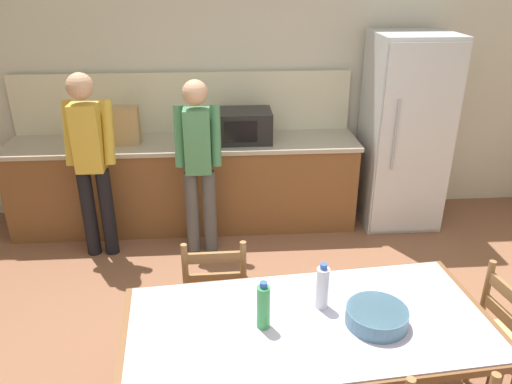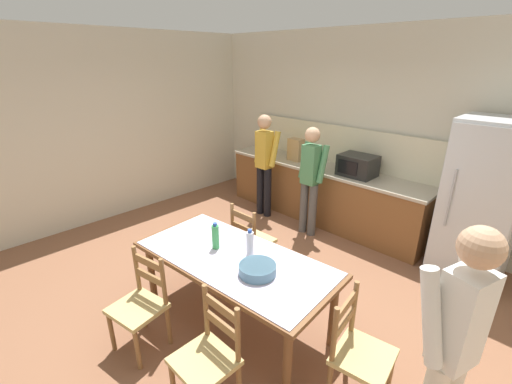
# 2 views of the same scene
# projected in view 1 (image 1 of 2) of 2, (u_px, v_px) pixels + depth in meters

# --- Properties ---
(ground_plane) EXTENTS (8.32, 8.32, 0.00)m
(ground_plane) POSITION_uv_depth(u_px,v_px,m) (281.00, 382.00, 3.21)
(ground_plane) COLOR brown
(wall_back) EXTENTS (6.52, 0.12, 2.90)m
(wall_back) POSITION_uv_depth(u_px,v_px,m) (254.00, 73.00, 5.02)
(wall_back) COLOR beige
(wall_back) RESTS_ON ground
(kitchen_counter) EXTENTS (3.39, 0.66, 0.89)m
(kitchen_counter) POSITION_uv_depth(u_px,v_px,m) (186.00, 183.00, 5.00)
(kitchen_counter) COLOR brown
(kitchen_counter) RESTS_ON ground
(counter_splashback) EXTENTS (3.35, 0.03, 0.60)m
(counter_splashback) POSITION_uv_depth(u_px,v_px,m) (183.00, 103.00, 4.98)
(counter_splashback) COLOR beige
(counter_splashback) RESTS_ON kitchen_counter
(refrigerator) EXTENTS (0.74, 0.73, 1.89)m
(refrigerator) POSITION_uv_depth(u_px,v_px,m) (404.00, 133.00, 4.90)
(refrigerator) COLOR silver
(refrigerator) RESTS_ON ground
(microwave) EXTENTS (0.50, 0.39, 0.30)m
(microwave) POSITION_uv_depth(u_px,v_px,m) (245.00, 126.00, 4.77)
(microwave) COLOR black
(microwave) RESTS_ON kitchen_counter
(paper_bag) EXTENTS (0.24, 0.16, 0.36)m
(paper_bag) POSITION_uv_depth(u_px,v_px,m) (126.00, 125.00, 4.68)
(paper_bag) COLOR tan
(paper_bag) RESTS_ON kitchen_counter
(dining_table) EXTENTS (2.00, 1.06, 0.76)m
(dining_table) POSITION_uv_depth(u_px,v_px,m) (308.00, 333.00, 2.63)
(dining_table) COLOR brown
(dining_table) RESTS_ON ground
(bottle_near_centre) EXTENTS (0.07, 0.07, 0.27)m
(bottle_near_centre) POSITION_uv_depth(u_px,v_px,m) (263.00, 306.00, 2.51)
(bottle_near_centre) COLOR green
(bottle_near_centre) RESTS_ON dining_table
(bottle_off_centre) EXTENTS (0.07, 0.07, 0.27)m
(bottle_off_centre) POSITION_uv_depth(u_px,v_px,m) (322.00, 287.00, 2.66)
(bottle_off_centre) COLOR silver
(bottle_off_centre) RESTS_ON dining_table
(serving_bowl) EXTENTS (0.32, 0.32, 0.09)m
(serving_bowl) POSITION_uv_depth(u_px,v_px,m) (377.00, 315.00, 2.56)
(serving_bowl) COLOR slate
(serving_bowl) RESTS_ON dining_table
(chair_side_far_left) EXTENTS (0.43, 0.41, 0.91)m
(chair_side_far_left) POSITION_uv_depth(u_px,v_px,m) (216.00, 294.00, 3.34)
(chair_side_far_left) COLOR olive
(chair_side_far_left) RESTS_ON ground
(person_at_sink) EXTENTS (0.42, 0.29, 1.67)m
(person_at_sink) POSITION_uv_depth(u_px,v_px,m) (91.00, 158.00, 4.28)
(person_at_sink) COLOR black
(person_at_sink) RESTS_ON ground
(person_at_counter) EXTENTS (0.40, 0.28, 1.60)m
(person_at_counter) POSITION_uv_depth(u_px,v_px,m) (198.00, 160.00, 4.34)
(person_at_counter) COLOR #4C4C4C
(person_at_counter) RESTS_ON ground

